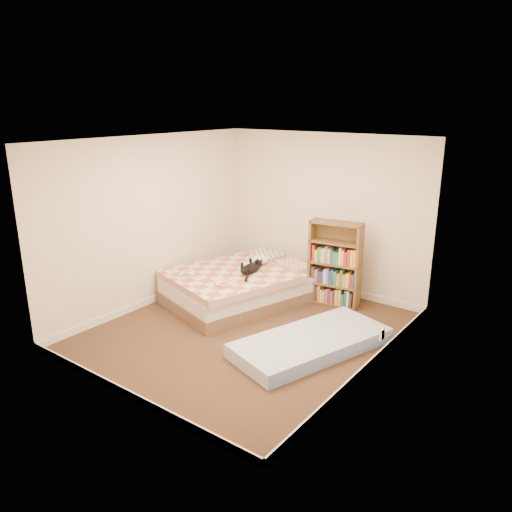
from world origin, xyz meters
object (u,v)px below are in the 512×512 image
Objects in this scene: bed at (241,285)px; black_cat at (252,268)px; bookshelf at (335,273)px; white_dog at (260,260)px; floor_mattress at (311,343)px.

black_cat is (0.20, 0.02, 0.32)m from bed.
white_dog is (-1.13, -0.35, 0.08)m from bookshelf.
white_dog is (0.06, 0.41, 0.32)m from bed.
black_cat reaches higher than white_dog.
black_cat reaches higher than bed.
bookshelf is 1.82× the size of black_cat.
bed is at bearing -84.28° from white_dog.
bookshelf is 0.64× the size of floor_mattress.
floor_mattress is at bearing -20.71° from white_dog.
floor_mattress is at bearing -33.01° from black_cat.
bed is 0.52m from white_dog.
black_cat is at bearing 171.61° from floor_mattress.
bookshelf is 1.25m from black_cat.
bookshelf reaches higher than floor_mattress.
bed is at bearing -156.33° from bookshelf.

